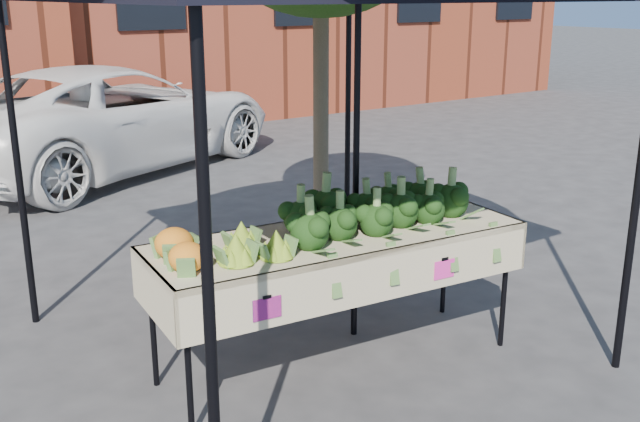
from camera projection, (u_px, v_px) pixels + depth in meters
The scene contains 7 objects.
ground at pixel (329, 367), 4.81m from camera, with size 90.00×90.00×0.00m, color #303032.
table at pixel (338, 300), 4.73m from camera, with size 2.47×1.05×0.90m.
canopy at pixel (306, 150), 4.77m from camera, with size 3.16×3.16×2.74m, color black, non-canonical shape.
broccoli_heap at pixel (371, 203), 4.73m from camera, with size 1.40×0.60×0.30m, color black.
romanesco_cluster at pixel (246, 236), 4.19m from camera, with size 0.46×0.50×0.23m, color #82AA28.
cauliflower_pair at pixel (180, 247), 4.05m from camera, with size 0.26×0.46×0.21m, color orange.
street_tree at pixel (321, 51), 6.01m from camera, with size 1.91×1.91×3.77m, color #1E4C14, non-canonical shape.
Camera 1 is at (-2.55, -3.49, 2.34)m, focal length 41.50 mm.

